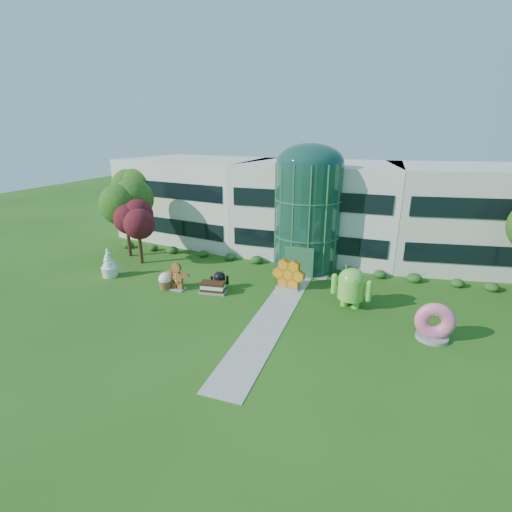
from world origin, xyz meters
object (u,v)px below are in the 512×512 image
(android_green, at_px, (351,285))
(gingerbread, at_px, (177,276))
(android_black, at_px, (220,279))
(donut, at_px, (435,321))

(android_green, bearing_deg, gingerbread, -162.30)
(android_green, xyz_separation_m, gingerbread, (-13.72, -1.46, -0.59))
(gingerbread, bearing_deg, android_black, 27.94)
(android_black, xyz_separation_m, donut, (15.85, -2.69, 0.38))
(donut, xyz_separation_m, gingerbread, (-19.07, 1.43, -0.07))
(donut, bearing_deg, android_black, 167.95)
(android_black, bearing_deg, android_green, -22.13)
(android_green, distance_m, gingerbread, 13.81)
(android_black, height_order, gingerbread, gingerbread)
(gingerbread, bearing_deg, android_green, 12.57)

